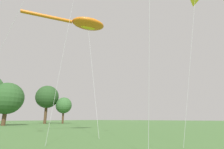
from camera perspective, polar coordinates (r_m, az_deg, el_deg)
The scene contains 5 objects.
big_show_kite at distance 21.76m, azimuth -8.91°, elevation 16.60°, with size 8.79×8.07×13.37m.
small_kite_triangle_green at distance 15.11m, azimuth 26.10°, elevation 20.16°, with size 2.74×1.58×10.79m.
tree_shrub_far at distance 60.92m, azimuth -21.04°, elevation -7.09°, with size 7.44×7.44×12.37m.
tree_pine_center at distance 59.73m, azimuth -15.98°, elevation -10.01°, with size 5.25×5.25×8.51m.
tree_oak_right at distance 47.67m, azimuth -31.90°, elevation -6.85°, with size 7.45×7.45×9.99m.
Camera 1 is at (-10.22, 3.72, 1.56)m, focal length 27.07 mm.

